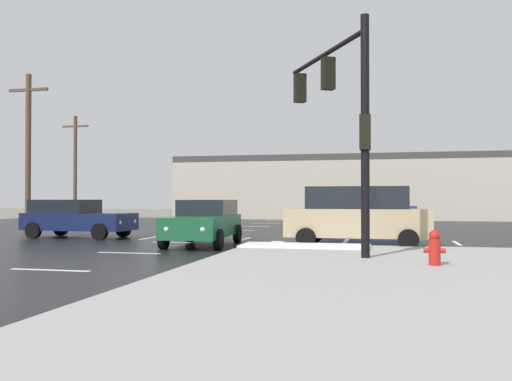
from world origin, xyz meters
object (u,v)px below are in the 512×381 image
sedan_green (205,221)px  utility_pole_distant (75,165)px  suv_tan (358,215)px  fire_hydrant (435,248)px  suv_blue (362,210)px  utility_pole_far (28,148)px  sedan_navy (75,218)px  traffic_signal_mast (342,105)px

sedan_green → utility_pole_distant: bearing=-143.1°
sedan_green → suv_tan: (5.23, 0.73, 0.24)m
fire_hydrant → suv_blue: suv_blue is taller
utility_pole_far → utility_pole_distant: bearing=112.5°
utility_pole_far → utility_pole_distant: (-5.77, 13.92, 0.05)m
suv_blue → utility_pole_distant: size_ratio=0.61×
utility_pole_distant → fire_hydrant: bearing=-46.2°
suv_tan → suv_blue: (-0.11, 7.52, 0.00)m
fire_hydrant → utility_pole_distant: utility_pole_distant is taller
sedan_navy → fire_hydrant: bearing=-25.6°
fire_hydrant → sedan_navy: sedan_navy is taller
suv_blue → utility_pole_far: utility_pole_far is taller
sedan_green → suv_blue: size_ratio=0.93×
fire_hydrant → utility_pole_distant: size_ratio=0.10×
fire_hydrant → sedan_green: (-7.20, 5.29, 0.32)m
traffic_signal_mast → sedan_navy: bearing=35.8°
utility_pole_far → suv_blue: bearing=6.5°
traffic_signal_mast → fire_hydrant: (2.24, -2.45, -3.73)m
suv_blue → utility_pole_far: (-16.68, -1.89, 3.12)m
utility_pole_far → traffic_signal_mast: bearing=-29.1°
traffic_signal_mast → sedan_navy: 12.84m
sedan_green → utility_pole_distant: 26.88m
sedan_green → traffic_signal_mast: bearing=56.5°
utility_pole_distant → suv_blue: bearing=-28.2°
traffic_signal_mast → suv_blue: 11.54m
sedan_green → utility_pole_distant: (-17.32, 20.28, 3.40)m
suv_tan → sedan_navy: size_ratio=1.05×
fire_hydrant → sedan_green: size_ratio=0.17×
sedan_green → utility_pole_far: bearing=-122.4°
fire_hydrant → sedan_green: bearing=143.7°
fire_hydrant → suv_tan: suv_tan is taller
traffic_signal_mast → sedan_green: (-4.95, 2.84, -3.41)m
sedan_green → utility_pole_far: utility_pole_far is taller
utility_pole_distant → sedan_navy: bearing=-58.7°
utility_pole_distant → utility_pole_far: bearing=-67.5°
traffic_signal_mast → fire_hydrant: bearing=-167.5°
traffic_signal_mast → suv_blue: bearing=-31.0°
suv_blue → sedan_navy: suv_blue is taller
suv_tan → utility_pole_far: utility_pole_far is taller
fire_hydrant → suv_blue: (-2.07, 13.54, 0.55)m
suv_tan → suv_blue: same height
sedan_green → utility_pole_distant: size_ratio=0.57×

